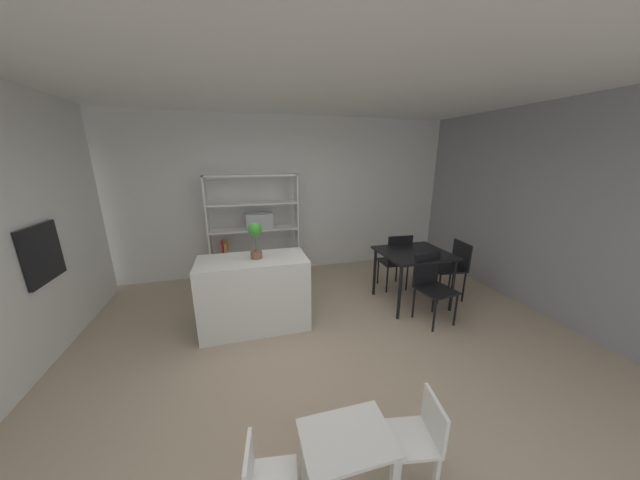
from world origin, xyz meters
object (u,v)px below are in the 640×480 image
built_in_oven (42,253)px  open_bookshelf (254,229)px  dining_chair_near (431,282)px  child_chair_left (264,480)px  potted_plant_on_island (255,237)px  child_chair_right (420,435)px  dining_chair_window_side (453,264)px  kitchen_island (254,293)px  dining_table (413,258)px  dining_chair_far (396,258)px  child_table (347,448)px

built_in_oven → open_bookshelf: size_ratio=0.33×
open_bookshelf → dining_chair_near: 2.91m
child_chair_left → built_in_oven: bearing=50.8°
potted_plant_on_island → dining_chair_near: 2.32m
child_chair_right → dining_chair_near: bearing=153.2°
potted_plant_on_island → dining_chair_window_side: size_ratio=0.50×
kitchen_island → dining_table: 2.26m
open_bookshelf → dining_table: bearing=-34.6°
open_bookshelf → child_chair_right: bearing=-77.2°
kitchen_island → potted_plant_on_island: potted_plant_on_island is taller
child_chair_left → dining_chair_window_side: dining_chair_window_side is taller
potted_plant_on_island → open_bookshelf: (0.04, 1.50, -0.27)m
open_bookshelf → dining_chair_far: 2.41m
child_table → child_chair_right: size_ratio=0.90×
potted_plant_on_island → dining_table: (2.20, 0.02, -0.48)m
kitchen_island → dining_table: kitchen_island is taller
child_table → dining_table: 2.85m
child_table → dining_chair_window_side: 3.31m
child_chair_left → dining_table: bearing=-38.6°
child_chair_right → built_in_oven: bearing=-116.1°
potted_plant_on_island → dining_chair_near: (2.18, -0.44, -0.65)m
kitchen_island → child_table: bearing=-78.8°
open_bookshelf → child_table: open_bookshelf is taller
built_in_oven → dining_chair_near: (4.32, -0.51, -0.61)m
child_chair_right → open_bookshelf: bearing=-156.8°
potted_plant_on_island → child_chair_right: potted_plant_on_island is taller
dining_table → dining_chair_near: 0.49m
kitchen_island → dining_chair_near: kitchen_island is taller
child_chair_right → dining_chair_near: 2.17m
kitchen_island → open_bookshelf: size_ratio=0.72×
open_bookshelf → kitchen_island: bearing=-93.8°
dining_chair_window_side → potted_plant_on_island: bearing=-83.1°
built_in_oven → dining_chair_window_side: (5.02, -0.06, -0.60)m
open_bookshelf → dining_chair_window_side: open_bookshelf is taller
open_bookshelf → dining_chair_far: size_ratio=1.95×
potted_plant_on_island → child_chair_left: 2.32m
open_bookshelf → dining_chair_near: size_ratio=2.05×
open_bookshelf → child_chair_left: bearing=-92.7°
dining_chair_near → dining_table: bearing=79.8°
potted_plant_on_island → child_chair_left: size_ratio=0.81×
dining_table → built_in_oven: bearing=179.3°
potted_plant_on_island → child_chair_left: (-0.13, -2.15, -0.88)m
child_table → dining_chair_window_side: (2.51, 2.16, 0.15)m
dining_chair_window_side → dining_chair_near: bearing=-50.7°
built_in_oven → dining_chair_window_side: bearing=-0.7°
dining_chair_far → built_in_oven: bearing=7.8°
kitchen_island → open_bookshelf: 1.58m
open_bookshelf → dining_chair_near: open_bookshelf is taller
built_in_oven → child_table: 3.44m
dining_table → dining_chair_near: (-0.01, -0.46, -0.17)m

